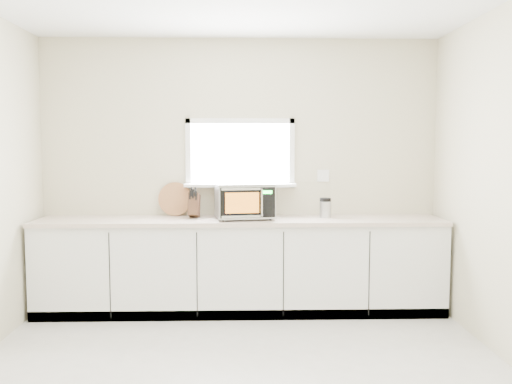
{
  "coord_description": "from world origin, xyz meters",
  "views": [
    {
      "loc": [
        0.01,
        -3.52,
        1.62
      ],
      "look_at": [
        0.15,
        1.55,
        1.19
      ],
      "focal_mm": 38.0,
      "sensor_mm": 36.0,
      "label": 1
    }
  ],
  "objects": [
    {
      "name": "knife_block",
      "position": [
        -0.45,
        1.77,
        1.05
      ],
      "size": [
        0.11,
        0.22,
        0.31
      ],
      "rotation": [
        0.0,
        0.0,
        -0.07
      ],
      "color": "#4C2B1B",
      "rests_on": "countertop"
    },
    {
      "name": "cutting_board",
      "position": [
        -0.66,
        1.94,
        1.09
      ],
      "size": [
        0.34,
        0.08,
        0.34
      ],
      "primitive_type": "cylinder",
      "rotation": [
        1.4,
        0.0,
        0.0
      ],
      "color": "#AF6743",
      "rests_on": "countertop"
    },
    {
      "name": "back_wall",
      "position": [
        0.0,
        2.0,
        1.36
      ],
      "size": [
        4.0,
        0.17,
        2.7
      ],
      "color": "beige",
      "rests_on": "ground"
    },
    {
      "name": "cabinets",
      "position": [
        0.0,
        1.7,
        0.44
      ],
      "size": [
        3.92,
        0.6,
        0.88
      ],
      "primitive_type": "cube",
      "color": "white",
      "rests_on": "ground"
    },
    {
      "name": "countertop",
      "position": [
        0.0,
        1.69,
        0.9
      ],
      "size": [
        3.92,
        0.64,
        0.04
      ],
      "primitive_type": "cube",
      "color": "beige",
      "rests_on": "cabinets"
    },
    {
      "name": "coffee_grinder",
      "position": [
        0.84,
        1.76,
        1.02
      ],
      "size": [
        0.12,
        0.12,
        0.2
      ],
      "rotation": [
        0.0,
        0.0,
        0.09
      ],
      "color": "#ADAFB5",
      "rests_on": "countertop"
    },
    {
      "name": "microwave",
      "position": [
        0.04,
        1.68,
        1.1
      ],
      "size": [
        0.59,
        0.5,
        0.35
      ],
      "rotation": [
        0.0,
        0.0,
        0.16
      ],
      "color": "black",
      "rests_on": "countertop"
    }
  ]
}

